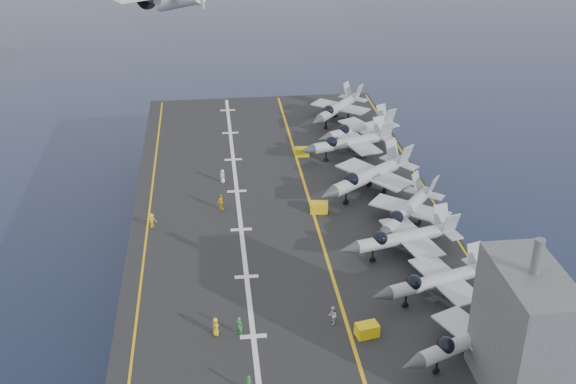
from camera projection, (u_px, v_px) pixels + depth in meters
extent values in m
plane|color=#142135|center=(292.00, 299.00, 90.08)|extent=(500.00, 500.00, 0.00)
cube|color=#56595E|center=(292.00, 265.00, 87.81)|extent=(36.00, 90.00, 10.00)
cube|color=black|center=(292.00, 228.00, 85.44)|extent=(38.00, 92.00, 0.40)
cube|color=gold|center=(317.00, 225.00, 85.65)|extent=(0.35, 90.00, 0.02)
cube|color=silver|center=(241.00, 230.00, 84.73)|extent=(0.50, 90.00, 0.02)
cube|color=gold|center=(146.00, 235.00, 83.62)|extent=(0.25, 90.00, 0.02)
cube|color=gold|center=(443.00, 218.00, 87.22)|extent=(0.25, 90.00, 0.02)
imported|color=yellow|center=(216.00, 327.00, 66.90)|extent=(0.90, 1.21, 1.85)
imported|color=#268C33|center=(239.00, 326.00, 66.92)|extent=(1.40, 1.34, 1.94)
imported|color=#277E34|center=(215.00, 326.00, 67.05)|extent=(1.22, 1.23, 1.74)
imported|color=yellow|center=(152.00, 221.00, 84.86)|extent=(1.26, 1.05, 1.79)
imported|color=yellow|center=(221.00, 202.00, 88.72)|extent=(1.44, 1.46, 2.05)
imported|color=white|center=(223.00, 176.00, 95.59)|extent=(1.18, 1.31, 1.82)
imported|color=silver|center=(333.00, 315.00, 68.39)|extent=(0.97, 1.26, 1.89)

